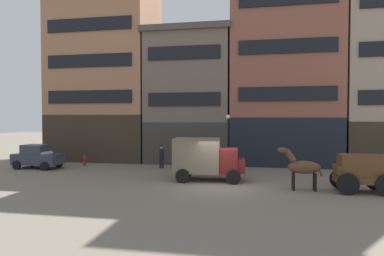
{
  "coord_description": "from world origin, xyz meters",
  "views": [
    {
      "loc": [
        1.77,
        -18.36,
        3.88
      ],
      "look_at": [
        -1.96,
        2.09,
        3.22
      ],
      "focal_mm": 29.91,
      "sensor_mm": 36.0,
      "label": 1
    }
  ],
  "objects": [
    {
      "name": "pedestrian_officer",
      "position": [
        -4.93,
        5.32,
        0.98
      ],
      "size": [
        0.42,
        0.42,
        1.79
      ],
      "color": "black",
      "rests_on": "ground_plane"
    },
    {
      "name": "draft_horse",
      "position": [
        4.52,
        -0.59,
        1.27
      ],
      "size": [
        2.34,
        0.61,
        2.3
      ],
      "color": "#513823",
      "rests_on": "ground_plane"
    },
    {
      "name": "building_center_left",
      "position": [
        -3.54,
        10.43,
        5.79
      ],
      "size": [
        7.58,
        7.25,
        11.5
      ],
      "color": "#38332D",
      "rests_on": "ground_plane"
    },
    {
      "name": "cargo_wagon",
      "position": [
        7.47,
        -0.58,
        1.15
      ],
      "size": [
        2.91,
        1.52,
        1.98
      ],
      "color": "brown",
      "rests_on": "ground_plane"
    },
    {
      "name": "fire_hydrant_curbside",
      "position": [
        -11.48,
        5.54,
        0.43
      ],
      "size": [
        0.24,
        0.24,
        0.83
      ],
      "color": "maroon",
      "rests_on": "ground_plane"
    },
    {
      "name": "streetlamp_curbside",
      "position": [
        0.14,
        5.39,
        2.67
      ],
      "size": [
        0.32,
        0.32,
        4.12
      ],
      "color": "black",
      "rests_on": "ground_plane"
    },
    {
      "name": "building_far_left",
      "position": [
        -11.8,
        10.42,
        8.5
      ],
      "size": [
        9.63,
        7.25,
        16.92
      ],
      "color": "#33281E",
      "rests_on": "ground_plane"
    },
    {
      "name": "building_center_right",
      "position": [
        4.5,
        10.42,
        7.67
      ],
      "size": [
        9.21,
        7.25,
        15.27
      ],
      "color": "black",
      "rests_on": "ground_plane"
    },
    {
      "name": "sedan_dark",
      "position": [
        -14.3,
        3.59,
        0.91
      ],
      "size": [
        3.77,
        1.99,
        1.83
      ],
      "color": "#333847",
      "rests_on": "ground_plane"
    },
    {
      "name": "delivery_truck_near",
      "position": [
        -0.89,
        1.19,
        1.42
      ],
      "size": [
        4.43,
        2.31,
        2.62
      ],
      "color": "maroon",
      "rests_on": "ground_plane"
    },
    {
      "name": "ground_plane",
      "position": [
        0.0,
        0.0,
        0.0
      ],
      "size": [
        120.0,
        120.0,
        0.0
      ],
      "primitive_type": "plane",
      "color": "slate"
    }
  ]
}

